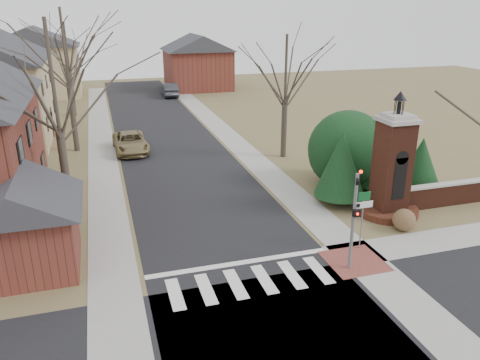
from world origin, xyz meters
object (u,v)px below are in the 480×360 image
object	(u,v)px
traffic_signal_pole	(354,212)
sign_post	(363,209)
brick_gate_monument	(391,175)
pickup_truck	(130,142)
distant_car	(169,90)

from	to	relation	value
traffic_signal_pole	sign_post	distance (m)	2.02
brick_gate_monument	sign_post	bearing A→B (deg)	-138.58
brick_gate_monument	pickup_truck	xyz separation A→B (m)	(-12.08, 15.51, -1.45)
traffic_signal_pole	sign_post	world-z (taller)	traffic_signal_pole
sign_post	traffic_signal_pole	bearing A→B (deg)	-132.43
traffic_signal_pole	pickup_truck	world-z (taller)	traffic_signal_pole
pickup_truck	distant_car	xyz separation A→B (m)	(6.48, 22.76, 0.09)
traffic_signal_pole	brick_gate_monument	bearing A→B (deg)	43.24
brick_gate_monument	distant_car	distance (m)	38.70
traffic_signal_pole	sign_post	xyz separation A→B (m)	(1.29, 1.41, -0.64)
sign_post	distant_car	xyz separation A→B (m)	(-2.19, 41.27, -1.14)
brick_gate_monument	pickup_truck	distance (m)	19.71
sign_post	brick_gate_monument	xyz separation A→B (m)	(3.41, 3.01, 0.22)
distant_car	pickup_truck	bearing A→B (deg)	74.98
brick_gate_monument	traffic_signal_pole	bearing A→B (deg)	-136.76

